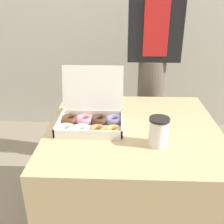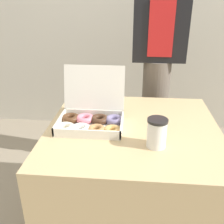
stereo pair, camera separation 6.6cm
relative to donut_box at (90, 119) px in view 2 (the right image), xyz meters
The scene contains 5 objects.
wall_back 1.60m from the donut_box, 81.33° to the left, with size 10.00×0.05×2.60m.
table 0.46m from the donut_box, ahead, with size 0.90×0.88×0.72m.
donut_box is the anchor object (origin of this frame).
coffee_cup 0.38m from the donut_box, 28.20° to the right, with size 0.09×0.09×0.14m.
person_customer 0.81m from the donut_box, 60.87° to the left, with size 0.37×0.21×1.70m.
Camera 2 is at (0.00, -1.23, 1.36)m, focal length 42.00 mm.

